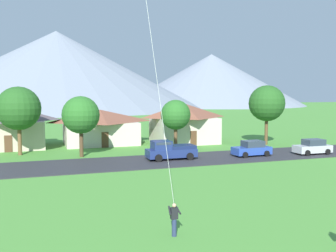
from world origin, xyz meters
TOP-DOWN VIEW (x-y plane):
  - road_strip at (0.00, 30.06)m, footprint 160.00×7.64m
  - mountain_central_ridge at (79.07, 174.23)m, footprint 92.87×92.87m
  - mountain_far_east_ridge at (2.67, 160.84)m, footprint 120.57×120.57m
  - house_leftmost at (13.76, 42.86)m, footprint 8.85×7.57m
  - house_left_center at (-8.96, 45.19)m, footprint 9.01×8.06m
  - house_rightmost at (2.48, 45.37)m, footprint 10.25×8.22m
  - tree_near_left at (-7.58, 38.83)m, footprint 4.88×4.88m
  - tree_left_of_center at (23.53, 37.43)m, footprint 4.81×4.81m
  - tree_center at (10.26, 36.58)m, footprint 3.63×3.63m
  - tree_right_of_center at (-1.14, 35.40)m, footprint 4.09×4.09m
  - parked_car_blue_mid_west at (16.68, 29.59)m, footprint 4.24×2.16m
  - parked_car_silver_mid_east at (23.91, 28.53)m, footprint 4.22×2.12m
  - pickup_truck_navy_west_side at (7.41, 30.39)m, footprint 5.22×2.35m

SIDE VIEW (x-z plane):
  - road_strip at x=0.00m, z-range 0.00..0.08m
  - parked_car_blue_mid_west at x=16.68m, z-range 0.03..1.71m
  - parked_car_silver_mid_east at x=23.91m, z-range 0.03..1.71m
  - pickup_truck_navy_west_side at x=7.41m, z-range 0.06..2.06m
  - house_rightmost at x=2.48m, z-range 0.08..4.76m
  - house_left_center at x=-8.96m, z-range 0.10..5.48m
  - house_leftmost at x=13.76m, z-range 0.10..5.59m
  - tree_center at x=10.26m, z-range 1.23..7.38m
  - tree_right_of_center at x=-1.14m, z-range 1.26..7.92m
  - tree_near_left at x=-7.58m, z-range 1.40..9.12m
  - tree_left_of_center at x=23.53m, z-range 1.56..9.53m
  - mountain_central_ridge at x=79.07m, z-range 0.00..25.82m
  - mountain_far_east_ridge at x=2.67m, z-range 0.00..31.78m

